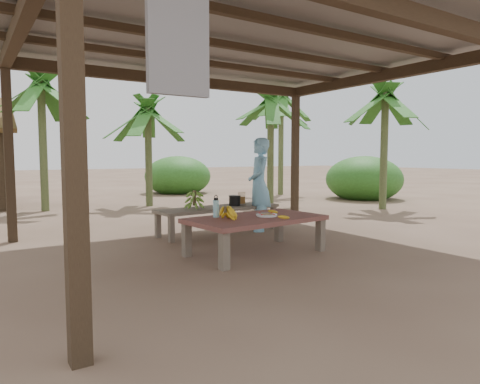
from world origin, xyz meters
TOP-DOWN VIEW (x-y plane):
  - ground at (0.00, 0.00)m, footprint 80.00×80.00m
  - pavilion at (-0.01, -0.01)m, footprint 6.60×5.60m
  - work_table at (-0.12, -0.37)m, footprint 1.88×1.16m
  - bench at (0.25, 1.25)m, footprint 2.24×0.76m
  - ripe_banana_bunch at (-0.57, -0.35)m, footprint 0.34×0.30m
  - plate at (0.03, -0.42)m, footprint 0.29×0.29m
  - loose_banana_front at (0.09, -0.71)m, footprint 0.17×0.07m
  - loose_banana_side at (0.31, -0.19)m, footprint 0.13×0.14m
  - water_flask at (-0.58, -0.11)m, footprint 0.08×0.08m
  - green_banana_stalk at (-0.23, 1.21)m, footprint 0.30×0.30m
  - cooking_pot at (0.58, 1.27)m, footprint 0.20×0.20m
  - skewer_rack at (0.69, 1.23)m, footprint 0.19×0.09m
  - woman at (0.95, 1.06)m, footprint 0.62×0.71m
  - banana_plant_ne at (3.55, 4.21)m, footprint 1.80×1.80m
  - banana_plant_n at (0.69, 5.71)m, footprint 1.80×1.80m
  - banana_plant_nw at (-1.80, 6.05)m, footprint 1.80×1.80m
  - banana_plant_e at (5.34, 1.95)m, footprint 1.80×1.80m
  - banana_plant_far at (5.67, 6.48)m, footprint 1.80×1.80m

SIDE VIEW (x-z plane):
  - ground at x=0.00m, z-range 0.00..0.00m
  - bench at x=0.25m, z-range 0.17..0.62m
  - work_table at x=-0.12m, z-range 0.18..0.68m
  - plate at x=0.03m, z-range 0.50..0.54m
  - loose_banana_front at x=0.09m, z-range 0.50..0.54m
  - loose_banana_side at x=0.31m, z-range 0.50..0.54m
  - cooking_pot at x=0.58m, z-range 0.45..0.62m
  - skewer_rack at x=0.69m, z-range 0.45..0.69m
  - ripe_banana_bunch at x=-0.57m, z-range 0.50..0.68m
  - green_banana_stalk at x=-0.23m, z-range 0.45..0.77m
  - water_flask at x=-0.58m, z-range 0.48..0.77m
  - woman at x=0.95m, z-range 0.00..1.63m
  - banana_plant_n at x=0.69m, z-range 0.90..3.65m
  - banana_plant_ne at x=3.55m, z-range 1.04..4.08m
  - banana_plant_e at x=5.34m, z-range 1.04..4.11m
  - banana_plant_nw at x=-1.80m, z-range 1.14..4.39m
  - pavilion at x=-0.01m, z-range 1.30..4.25m
  - banana_plant_far at x=5.67m, z-range 1.29..4.86m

